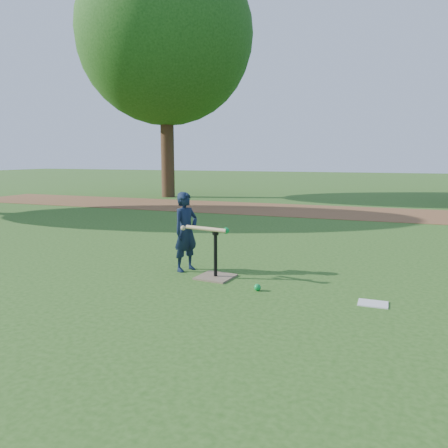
% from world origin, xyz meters
% --- Properties ---
extents(ground, '(80.00, 80.00, 0.00)m').
position_xyz_m(ground, '(0.00, 0.00, 0.00)').
color(ground, '#285116').
rests_on(ground, ground).
extents(dirt_strip, '(24.00, 3.00, 0.01)m').
position_xyz_m(dirt_strip, '(0.00, 7.50, 0.01)').
color(dirt_strip, brown).
rests_on(dirt_strip, ground).
extents(child, '(0.38, 0.46, 1.06)m').
position_xyz_m(child, '(-0.54, 0.34, 0.53)').
color(child, '#101C31').
rests_on(child, ground).
extents(wiffle_ball_ground, '(0.08, 0.08, 0.08)m').
position_xyz_m(wiffle_ball_ground, '(0.62, -0.19, 0.04)').
color(wiffle_ball_ground, '#0D9239').
rests_on(wiffle_ball_ground, ground).
extents(clipboard, '(0.30, 0.23, 0.01)m').
position_xyz_m(clipboard, '(1.89, -0.20, 0.01)').
color(clipboard, silver).
rests_on(clipboard, ground).
extents(batting_tee, '(0.47, 0.47, 0.61)m').
position_xyz_m(batting_tee, '(-0.03, 0.14, 0.11)').
color(batting_tee, '#7C684E').
rests_on(batting_tee, ground).
extents(swing_action, '(0.65, 0.17, 0.08)m').
position_xyz_m(swing_action, '(-0.12, 0.11, 0.63)').
color(swing_action, tan).
rests_on(swing_action, ground).
extents(tree_left, '(6.40, 6.40, 9.08)m').
position_xyz_m(tree_left, '(-6.00, 10.00, 5.87)').
color(tree_left, '#382316').
rests_on(tree_left, ground).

